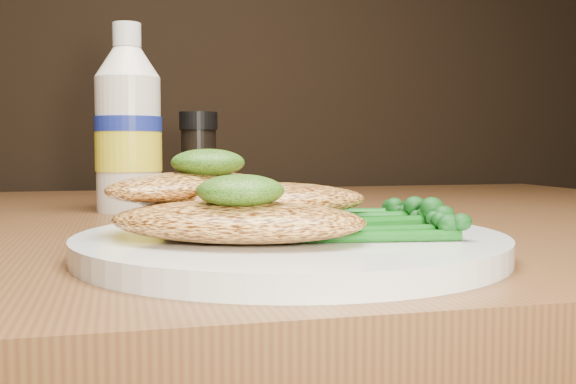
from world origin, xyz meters
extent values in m
cylinder|color=white|center=(0.02, 0.80, 0.76)|extent=(0.26, 0.26, 0.01)
ellipsoid|color=#ECA14B|center=(-0.02, 0.77, 0.78)|extent=(0.17, 0.13, 0.02)
ellipsoid|color=#ECA14B|center=(-0.01, 0.82, 0.78)|extent=(0.16, 0.10, 0.02)
ellipsoid|color=#ECA14B|center=(-0.04, 0.84, 0.79)|extent=(0.14, 0.14, 0.02)
ellipsoid|color=black|center=(-0.02, 0.76, 0.79)|extent=(0.06, 0.05, 0.02)
ellipsoid|color=black|center=(-0.03, 0.83, 0.81)|extent=(0.05, 0.05, 0.02)
camera|label=1|loc=(-0.09, 0.40, 0.82)|focal=42.40mm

